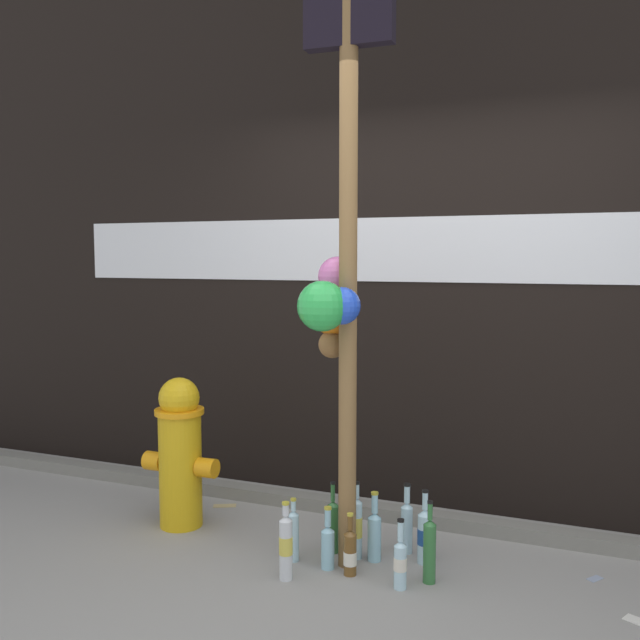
{
  "coord_description": "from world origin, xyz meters",
  "views": [
    {
      "loc": [
        0.92,
        -2.68,
        1.57
      ],
      "look_at": [
        -0.37,
        0.53,
        1.25
      ],
      "focal_mm": 38.81,
      "sensor_mm": 36.0,
      "label": 1
    }
  ],
  "objects_px": {
    "bottle_4": "(374,534)",
    "bottle_9": "(400,562)",
    "bottle_2": "(350,552)",
    "bottle_7": "(286,545)",
    "bottle_8": "(407,525)",
    "memorial_post": "(339,252)",
    "bottle_6": "(328,544)",
    "bottle_1": "(430,549)",
    "bottle_10": "(333,525)",
    "fire_hydrant": "(180,451)",
    "bottle_3": "(293,534)",
    "bottle_0": "(356,526)",
    "bottle_5": "(425,535)"
  },
  "relations": [
    {
      "from": "fire_hydrant",
      "to": "bottle_9",
      "type": "height_order",
      "value": "fire_hydrant"
    },
    {
      "from": "bottle_5",
      "to": "bottle_10",
      "type": "xyz_separation_m",
      "value": [
        -0.48,
        -0.05,
        -0.0
      ]
    },
    {
      "from": "memorial_post",
      "to": "bottle_0",
      "type": "xyz_separation_m",
      "value": [
        0.06,
        0.11,
        -1.42
      ]
    },
    {
      "from": "bottle_2",
      "to": "bottle_3",
      "type": "bearing_deg",
      "value": 172.94
    },
    {
      "from": "bottle_3",
      "to": "bottle_6",
      "type": "relative_size",
      "value": 1.04
    },
    {
      "from": "bottle_4",
      "to": "bottle_7",
      "type": "height_order",
      "value": "bottle_7"
    },
    {
      "from": "bottle_6",
      "to": "bottle_3",
      "type": "bearing_deg",
      "value": 175.3
    },
    {
      "from": "bottle_0",
      "to": "bottle_1",
      "type": "height_order",
      "value": "bottle_0"
    },
    {
      "from": "memorial_post",
      "to": "bottle_5",
      "type": "distance_m",
      "value": 1.51
    },
    {
      "from": "memorial_post",
      "to": "bottle_6",
      "type": "xyz_separation_m",
      "value": [
        -0.04,
        -0.06,
        -1.47
      ]
    },
    {
      "from": "bottle_3",
      "to": "bottle_9",
      "type": "xyz_separation_m",
      "value": [
        0.59,
        -0.09,
        -0.01
      ]
    },
    {
      "from": "fire_hydrant",
      "to": "bottle_10",
      "type": "relative_size",
      "value": 2.28
    },
    {
      "from": "bottle_0",
      "to": "bottle_3",
      "type": "xyz_separation_m",
      "value": [
        -0.29,
        -0.15,
        -0.03
      ]
    },
    {
      "from": "bottle_9",
      "to": "bottle_10",
      "type": "xyz_separation_m",
      "value": [
        -0.44,
        0.26,
        0.02
      ]
    },
    {
      "from": "fire_hydrant",
      "to": "bottle_4",
      "type": "relative_size",
      "value": 2.41
    },
    {
      "from": "bottle_8",
      "to": "bottle_10",
      "type": "height_order",
      "value": "bottle_10"
    },
    {
      "from": "bottle_2",
      "to": "bottle_7",
      "type": "xyz_separation_m",
      "value": [
        -0.27,
        -0.16,
        0.05
      ]
    },
    {
      "from": "bottle_0",
      "to": "bottle_6",
      "type": "xyz_separation_m",
      "value": [
        -0.09,
        -0.17,
        -0.05
      ]
    },
    {
      "from": "bottle_1",
      "to": "bottle_10",
      "type": "relative_size",
      "value": 1.06
    },
    {
      "from": "bottle_9",
      "to": "bottle_6",
      "type": "bearing_deg",
      "value": 170.04
    },
    {
      "from": "bottle_4",
      "to": "memorial_post",
      "type": "bearing_deg",
      "value": -143.54
    },
    {
      "from": "bottle_0",
      "to": "bottle_10",
      "type": "bearing_deg",
      "value": 171.24
    },
    {
      "from": "bottle_10",
      "to": "bottle_5",
      "type": "bearing_deg",
      "value": 6.35
    },
    {
      "from": "bottle_4",
      "to": "bottle_9",
      "type": "xyz_separation_m",
      "value": [
        0.2,
        -0.24,
        -0.01
      ]
    },
    {
      "from": "bottle_2",
      "to": "bottle_10",
      "type": "relative_size",
      "value": 0.82
    },
    {
      "from": "bottle_5",
      "to": "bottle_8",
      "type": "xyz_separation_m",
      "value": [
        -0.12,
        0.09,
        0.0
      ]
    },
    {
      "from": "bottle_2",
      "to": "bottle_10",
      "type": "height_order",
      "value": "bottle_10"
    },
    {
      "from": "bottle_0",
      "to": "bottle_2",
      "type": "relative_size",
      "value": 1.31
    },
    {
      "from": "bottle_1",
      "to": "bottle_4",
      "type": "xyz_separation_m",
      "value": [
        -0.32,
        0.13,
        -0.02
      ]
    },
    {
      "from": "bottle_4",
      "to": "bottle_8",
      "type": "height_order",
      "value": "bottle_8"
    },
    {
      "from": "memorial_post",
      "to": "bottle_9",
      "type": "height_order",
      "value": "memorial_post"
    },
    {
      "from": "bottle_8",
      "to": "bottle_6",
      "type": "bearing_deg",
      "value": -134.01
    },
    {
      "from": "bottle_0",
      "to": "bottle_5",
      "type": "distance_m",
      "value": 0.35
    },
    {
      "from": "bottle_2",
      "to": "bottle_9",
      "type": "bearing_deg",
      "value": -9.63
    },
    {
      "from": "bottle_3",
      "to": "bottle_9",
      "type": "height_order",
      "value": "bottle_9"
    },
    {
      "from": "bottle_1",
      "to": "bottle_5",
      "type": "height_order",
      "value": "bottle_1"
    },
    {
      "from": "bottle_7",
      "to": "bottle_2",
      "type": "bearing_deg",
      "value": 30.68
    },
    {
      "from": "bottle_9",
      "to": "bottle_10",
      "type": "distance_m",
      "value": 0.51
    },
    {
      "from": "memorial_post",
      "to": "bottle_9",
      "type": "distance_m",
      "value": 1.51
    },
    {
      "from": "fire_hydrant",
      "to": "bottle_3",
      "type": "distance_m",
      "value": 0.88
    },
    {
      "from": "bottle_8",
      "to": "memorial_post",
      "type": "bearing_deg",
      "value": -136.34
    },
    {
      "from": "bottle_2",
      "to": "bottle_0",
      "type": "bearing_deg",
      "value": 100.13
    },
    {
      "from": "bottle_0",
      "to": "fire_hydrant",
      "type": "bearing_deg",
      "value": 178.08
    },
    {
      "from": "bottle_2",
      "to": "bottle_4",
      "type": "bearing_deg",
      "value": 72.34
    },
    {
      "from": "bottle_6",
      "to": "bottle_8",
      "type": "bearing_deg",
      "value": 45.99
    },
    {
      "from": "bottle_0",
      "to": "bottle_5",
      "type": "relative_size",
      "value": 1.06
    },
    {
      "from": "bottle_5",
      "to": "bottle_7",
      "type": "bearing_deg",
      "value": -143.71
    },
    {
      "from": "bottle_3",
      "to": "bottle_8",
      "type": "bearing_deg",
      "value": 31.4
    },
    {
      "from": "bottle_2",
      "to": "bottle_8",
      "type": "height_order",
      "value": "bottle_8"
    },
    {
      "from": "memorial_post",
      "to": "bottle_1",
      "type": "height_order",
      "value": "memorial_post"
    }
  ]
}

